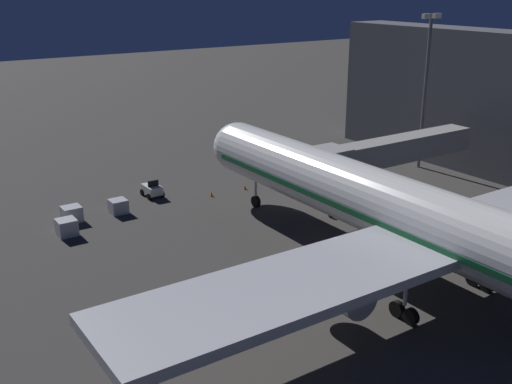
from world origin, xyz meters
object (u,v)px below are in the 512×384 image
at_px(baggage_tug_spare, 152,190).
at_px(traffic_cone_nose_starboard, 212,194).
at_px(traffic_cone_nose_port, 245,187).
at_px(airliner_at_gate, 442,229).
at_px(baggage_container_near_belt, 118,206).
at_px(baggage_container_far_row, 72,214).
at_px(apron_floodlight_mast, 426,81).
at_px(baggage_container_mid_row, 67,227).
at_px(jet_bridge, 384,152).

height_order(baggage_tug_spare, traffic_cone_nose_starboard, baggage_tug_spare).
xyz_separation_m(traffic_cone_nose_port, traffic_cone_nose_starboard, (4.40, 0.00, 0.00)).
xyz_separation_m(airliner_at_gate, baggage_container_near_belt, (12.70, -30.40, -4.94)).
relative_size(traffic_cone_nose_port, traffic_cone_nose_starboard, 1.00).
bearing_deg(baggage_tug_spare, traffic_cone_nose_starboard, 145.88).
xyz_separation_m(airliner_at_gate, baggage_tug_spare, (7.62, -33.21, -4.88)).
relative_size(airliner_at_gate, baggage_tug_spare, 23.44).
relative_size(baggage_container_near_belt, baggage_container_far_row, 0.92).
xyz_separation_m(airliner_at_gate, baggage_container_far_row, (17.39, -30.83, -4.90)).
xyz_separation_m(apron_floodlight_mast, baggage_container_near_belt, (38.20, -5.78, -10.21)).
bearing_deg(baggage_container_near_belt, airliner_at_gate, 112.67).
bearing_deg(traffic_cone_nose_port, baggage_container_far_row, -3.77).
distance_m(baggage_tug_spare, baggage_container_far_row, 10.05).
bearing_deg(baggage_container_mid_row, traffic_cone_nose_port, -174.62).
distance_m(apron_floodlight_mast, baggage_container_near_belt, 39.96).
bearing_deg(jet_bridge, baggage_tug_spare, -40.23).
height_order(apron_floodlight_mast, traffic_cone_nose_port, apron_floodlight_mast).
distance_m(baggage_container_near_belt, traffic_cone_nose_port, 14.93).
height_order(baggage_container_far_row, traffic_cone_nose_port, baggage_container_far_row).
relative_size(jet_bridge, baggage_container_mid_row, 11.81).
relative_size(baggage_container_far_row, traffic_cone_nose_starboard, 3.32).
xyz_separation_m(jet_bridge, traffic_cone_nose_starboard, (13.54, -12.36, -5.48)).
xyz_separation_m(baggage_container_far_row, traffic_cone_nose_starboard, (-15.19, 1.29, -0.48)).
bearing_deg(baggage_container_far_row, traffic_cone_nose_port, 176.23).
distance_m(baggage_tug_spare, traffic_cone_nose_port, 10.50).
distance_m(airliner_at_gate, baggage_container_mid_row, 33.78).
bearing_deg(jet_bridge, baggage_container_far_row, -25.42).
distance_m(apron_floodlight_mast, baggage_container_far_row, 44.51).
height_order(baggage_tug_spare, baggage_container_near_belt, baggage_tug_spare).
xyz_separation_m(airliner_at_gate, traffic_cone_nose_port, (-2.20, -29.54, -5.38)).
xyz_separation_m(baggage_tug_spare, baggage_container_mid_row, (11.31, 5.66, 0.00)).
height_order(baggage_container_near_belt, traffic_cone_nose_starboard, baggage_container_near_belt).
xyz_separation_m(airliner_at_gate, apron_floodlight_mast, (-25.50, -24.62, 5.27)).
relative_size(baggage_tug_spare, baggage_container_near_belt, 1.54).
distance_m(apron_floodlight_mast, baggage_container_mid_row, 45.67).
bearing_deg(baggage_container_far_row, apron_floodlight_mast, 171.77).
bearing_deg(baggage_container_far_row, traffic_cone_nose_starboard, 175.14).
xyz_separation_m(baggage_container_near_belt, traffic_cone_nose_starboard, (-10.50, 0.87, -0.44)).
distance_m(baggage_tug_spare, baggage_container_near_belt, 5.80).
height_order(baggage_container_far_row, traffic_cone_nose_starboard, baggage_container_far_row).
distance_m(jet_bridge, apron_floodlight_mast, 16.82).
height_order(apron_floodlight_mast, baggage_container_mid_row, apron_floodlight_mast).
distance_m(baggage_tug_spare, traffic_cone_nose_starboard, 6.57).
bearing_deg(airliner_at_gate, baggage_tug_spare, -77.07).
distance_m(jet_bridge, traffic_cone_nose_starboard, 19.14).
xyz_separation_m(baggage_container_mid_row, traffic_cone_nose_starboard, (-16.73, -1.99, -0.51)).
height_order(baggage_container_near_belt, baggage_container_far_row, baggage_container_far_row).
distance_m(airliner_at_gate, apron_floodlight_mast, 35.84).
bearing_deg(airliner_at_gate, traffic_cone_nose_port, -94.26).
bearing_deg(jet_bridge, airliner_at_gate, 56.56).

